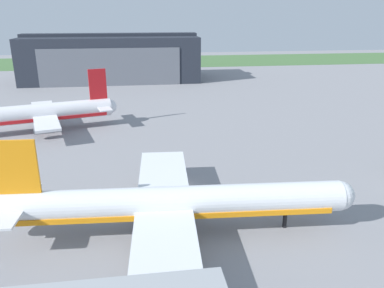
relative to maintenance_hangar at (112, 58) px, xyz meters
The scene contains 5 objects.
ground_plane 109.93m from the maintenance_hangar, 81.26° to the right, with size 440.00×440.00×0.00m, color gray.
grass_field_strip 64.76m from the maintenance_hangar, 74.94° to the left, with size 440.00×56.00×0.08m, color #476F3D.
maintenance_hangar is the anchor object (origin of this frame).
airliner_far_right 73.98m from the maintenance_hangar, 100.35° to the right, with size 35.48×29.50×14.13m.
airliner_near_left 122.80m from the maintenance_hangar, 83.74° to the right, with size 47.73×38.34×13.18m.
Camera 1 is at (-6.76, -57.01, 27.18)m, focal length 35.71 mm.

